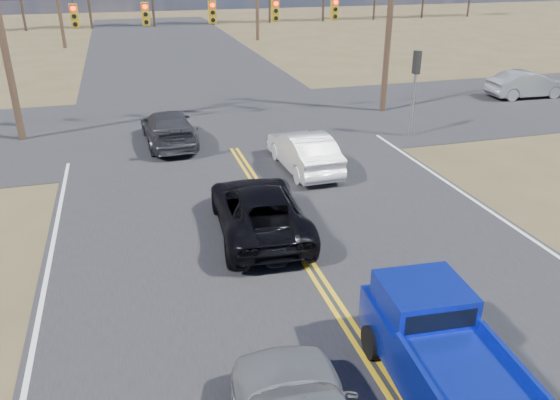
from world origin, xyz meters
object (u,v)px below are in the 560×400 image
object	(u,v)px
pickup_truck	(446,362)
white_car_queue	(304,151)
cross_car_east_near	(527,84)
dgrey_car_queue	(168,128)
black_suv	(259,210)

from	to	relation	value
pickup_truck	white_car_queue	size ratio (longest dim) A/B	1.09
white_car_queue	cross_car_east_near	bearing A→B (deg)	-156.95
dgrey_car_queue	cross_car_east_near	distance (m)	21.31
white_car_queue	black_suv	bearing A→B (deg)	55.81
white_car_queue	dgrey_car_queue	bearing A→B (deg)	-46.36
pickup_truck	white_car_queue	bearing A→B (deg)	88.15
white_car_queue	cross_car_east_near	distance (m)	18.04
cross_car_east_near	pickup_truck	bearing A→B (deg)	141.46
cross_car_east_near	white_car_queue	bearing A→B (deg)	118.05
dgrey_car_queue	cross_car_east_near	xyz separation A→B (m)	(21.10, 2.98, 0.03)
white_car_queue	dgrey_car_queue	xyz separation A→B (m)	(-4.75, 4.65, -0.02)
pickup_truck	cross_car_east_near	distance (m)	26.64
dgrey_car_queue	cross_car_east_near	size ratio (longest dim) A/B	1.09
white_car_queue	dgrey_car_queue	distance (m)	6.64
cross_car_east_near	black_suv	bearing A→B (deg)	125.59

